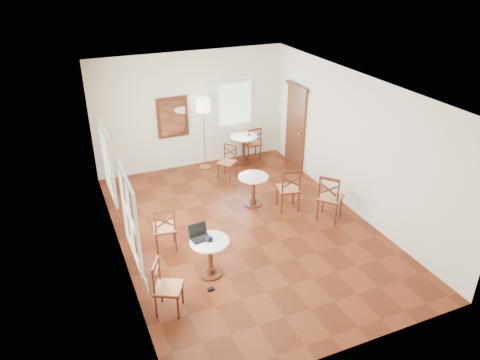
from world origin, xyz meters
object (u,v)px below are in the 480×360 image
Objects in this scene: cafe_table_mid at (253,187)px; laptop at (199,235)px; chair_mid_b at (330,197)px; chair_near_b at (167,287)px; chair_mid_a at (289,189)px; chair_near_a at (165,228)px; cafe_table_back at (244,147)px; mouse at (210,241)px; navy_mug at (208,239)px; cafe_table_near at (210,254)px; chair_back_a at (252,143)px; power_adapter at (211,289)px; floor_lamp at (203,110)px; chair_back_b at (228,162)px; water_glass at (211,235)px.

laptop reaches higher than cafe_table_mid.
chair_near_b is at bearing 68.67° from chair_mid_b.
chair_mid_b is (0.60, -0.71, 0.02)m from chair_mid_a.
cafe_table_mid is at bearing -149.70° from chair_near_a.
chair_near_b is (-3.37, -4.73, -0.02)m from cafe_table_back.
chair_mid_b is at bearing -81.05° from cafe_table_back.
laptop is (0.39, -0.94, 0.32)m from chair_near_a.
mouse is at bearing 44.46° from chair_mid_a.
cafe_table_near is at bearing 5.90° from navy_mug.
chair_near_a is at bearing -158.40° from cafe_table_mid.
chair_mid_b is at bearing -42.66° from chair_near_b.
chair_mid_b is 1.12× the size of chair_back_a.
laptop is 3.00× the size of navy_mug.
cafe_table_back is 6.99× the size of power_adapter.
chair_mid_b is at bearing -7.54° from mouse.
cafe_table_back is at bearing -7.60° from chair_near_b.
floor_lamp is (-1.05, 0.12, 1.12)m from cafe_table_back.
cafe_table_mid is 2.63m from laptop.
cafe_table_mid is 6.43× the size of power_adapter.
chair_near_b is at bearing 43.70° from chair_mid_a.
mouse is (-1.73, -3.54, 0.31)m from chair_back_b.
navy_mug is at bearing -174.10° from cafe_table_near.
cafe_table_back is 6.32× the size of navy_mug.
navy_mug is at bearing 43.58° from chair_mid_a.
chair_near_b is 0.49× the size of floor_lamp.
floor_lamp is 4.58m from navy_mug.
laptop reaches higher than water_glass.
power_adapter is at bearing -64.98° from chair_back_b.
chair_near_b reaches higher than mouse.
chair_mid_b is 11.56× the size of mouse.
chair_back_b reaches higher than power_adapter.
chair_mid_a is at bearing 37.25° from power_adapter.
chair_mid_a is at bearing -91.62° from cafe_table_back.
mouse is (-1.74, -2.03, 0.30)m from cafe_table_mid.
chair_mid_a reaches higher than chair_back_b.
water_glass is (-2.38, -4.06, 0.29)m from cafe_table_back.
water_glass reaches higher than cafe_table_mid.
chair_near_b is at bearing -147.95° from cafe_table_near.
chair_mid_b is 12.24× the size of water_glass.
floor_lamp is (1.90, 3.17, 1.13)m from chair_near_a.
chair_mid_b is at bearing -14.70° from chair_back_b.
chair_near_a is 0.91× the size of chair_mid_a.
mouse is (-2.97, -0.84, 0.22)m from chair_mid_b.
cafe_table_mid is 0.38× the size of floor_lamp.
floor_lamp is 4.45m from laptop.
cafe_table_near is 1.01× the size of cafe_table_mid.
chair_back_a reaches higher than chair_near_a.
cafe_table_mid is 2.58m from floor_lamp.
chair_near_b reaches higher than power_adapter.
chair_back_a is at bearing 56.95° from navy_mug.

